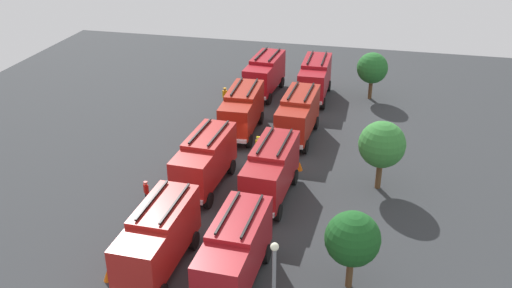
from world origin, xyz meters
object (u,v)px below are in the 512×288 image
(fire_truck_4, at_px, (315,77))
(traffic_cone_1, at_px, (204,269))
(firefighter_1, at_px, (225,96))
(fire_truck_1, at_px, (242,110))
(traffic_cone_0, at_px, (300,166))
(tree_1, at_px, (382,145))
(fire_truck_3, at_px, (158,237))
(fire_truck_2, at_px, (205,159))
(tree_2, at_px, (353,239))
(tree_0, at_px, (372,68))
(firefighter_0, at_px, (258,145))
(fire_truck_5, at_px, (298,114))
(fire_truck_6, at_px, (271,170))
(fire_truck_7, at_px, (235,250))
(fire_truck_0, at_px, (265,73))
(traffic_cone_2, at_px, (107,276))
(firefighter_2, at_px, (146,191))

(fire_truck_4, height_order, traffic_cone_1, fire_truck_4)
(fire_truck_4, xyz_separation_m, firefighter_1, (4.00, -8.04, -1.13))
(fire_truck_1, xyz_separation_m, traffic_cone_0, (5.53, 5.93, -1.81))
(tree_1, bearing_deg, fire_truck_1, -120.06)
(fire_truck_4, distance_m, traffic_cone_1, 28.65)
(fire_truck_3, height_order, fire_truck_4, same)
(fire_truck_2, xyz_separation_m, traffic_cone_0, (-3.90, 6.17, -1.81))
(fire_truck_1, bearing_deg, firefighter_1, -152.46)
(fire_truck_1, xyz_separation_m, tree_2, (18.01, 10.71, 0.96))
(fire_truck_2, distance_m, tree_0, 22.79)
(firefighter_0, height_order, tree_0, tree_0)
(fire_truck_5, distance_m, firefighter_1, 9.73)
(fire_truck_1, height_order, traffic_cone_0, fire_truck_1)
(firefighter_1, xyz_separation_m, tree_1, (12.43, 14.95, 2.40))
(fire_truck_6, bearing_deg, fire_truck_5, -178.53)
(fire_truck_2, bearing_deg, fire_truck_7, 29.26)
(fire_truck_0, height_order, tree_0, tree_0)
(fire_truck_3, relative_size, tree_2, 1.57)
(firefighter_0, distance_m, tree_1, 10.19)
(tree_0, distance_m, tree_1, 17.66)
(traffic_cone_1, bearing_deg, fire_truck_2, -162.65)
(tree_0, relative_size, traffic_cone_1, 6.26)
(fire_truck_4, xyz_separation_m, firefighter_0, (13.59, -2.55, -1.21))
(tree_0, xyz_separation_m, traffic_cone_0, (16.29, -4.35, -2.78))
(fire_truck_7, distance_m, traffic_cone_0, 13.79)
(firefighter_1, distance_m, tree_1, 19.59)
(tree_2, bearing_deg, fire_truck_5, -161.92)
(tree_1, xyz_separation_m, traffic_cone_2, (13.82, -14.15, -3.11))
(traffic_cone_0, distance_m, traffic_cone_2, 17.24)
(tree_2, bearing_deg, tree_1, 174.43)
(fire_truck_4, xyz_separation_m, traffic_cone_2, (30.25, -7.24, -1.84))
(fire_truck_0, distance_m, traffic_cone_1, 28.78)
(fire_truck_3, distance_m, traffic_cone_1, 3.17)
(fire_truck_4, height_order, tree_0, tree_0)
(fire_truck_2, bearing_deg, tree_1, 104.99)
(firefighter_2, relative_size, traffic_cone_0, 2.36)
(fire_truck_6, height_order, tree_2, tree_2)
(firefighter_1, relative_size, tree_1, 0.36)
(fire_truck_0, bearing_deg, firefighter_2, -4.83)
(fire_truck_2, xyz_separation_m, tree_0, (-20.20, 10.52, 0.98))
(firefighter_1, bearing_deg, fire_truck_3, -32.28)
(firefighter_1, bearing_deg, fire_truck_1, -10.45)
(fire_truck_1, bearing_deg, fire_truck_6, 23.21)
(fire_truck_6, distance_m, traffic_cone_1, 9.45)
(fire_truck_7, height_order, tree_2, tree_2)
(fire_truck_2, xyz_separation_m, fire_truck_6, (0.40, 4.84, 0.00))
(traffic_cone_1, bearing_deg, fire_truck_0, -174.23)
(fire_truck_0, distance_m, traffic_cone_0, 16.47)
(fire_truck_3, relative_size, tree_1, 1.43)
(fire_truck_1, distance_m, fire_truck_4, 10.77)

